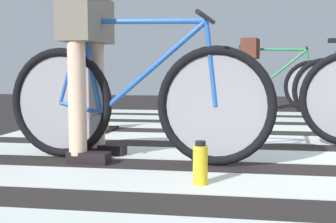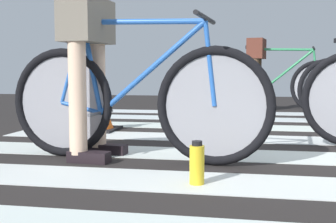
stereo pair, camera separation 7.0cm
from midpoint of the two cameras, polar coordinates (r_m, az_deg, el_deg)
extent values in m
cube|color=black|center=(3.13, 18.03, -5.52)|extent=(18.00, 14.00, 0.02)
cube|color=silver|center=(3.03, 20.52, -5.72)|extent=(5.20, 0.44, 0.00)
cube|color=silver|center=(3.74, 17.05, -3.57)|extent=(5.20, 0.44, 0.00)
cube|color=silver|center=(4.49, 15.74, -2.09)|extent=(5.20, 0.44, 0.00)
cube|color=silver|center=(5.24, 12.94, -1.00)|extent=(5.20, 0.44, 0.00)
cube|color=silver|center=(6.01, 14.67, -0.24)|extent=(5.20, 0.44, 0.00)
torus|color=black|center=(2.94, -14.52, 1.12)|extent=(0.72, 0.13, 0.72)
torus|color=black|center=(2.59, 5.47, 0.73)|extent=(0.72, 0.13, 0.72)
cylinder|color=gray|center=(2.94, -14.52, 1.12)|extent=(0.60, 0.07, 0.61)
cylinder|color=gray|center=(2.59, 5.47, 0.73)|extent=(0.60, 0.07, 0.61)
cylinder|color=#265BB2|center=(2.72, -4.24, 11.72)|extent=(0.80, 0.12, 0.05)
cylinder|color=#265BB2|center=(2.68, -2.98, 5.60)|extent=(0.70, 0.11, 0.59)
cylinder|color=#265BB2|center=(2.83, -10.74, 5.70)|extent=(0.16, 0.05, 0.59)
cylinder|color=#265BB2|center=(2.88, -12.08, 0.48)|extent=(0.29, 0.06, 0.09)
cylinder|color=#265BB2|center=(2.90, -13.26, 6.24)|extent=(0.19, 0.05, 0.53)
cylinder|color=#265BB2|center=(2.59, 4.87, 6.26)|extent=(0.09, 0.04, 0.50)
cube|color=black|center=(2.88, -11.95, 12.06)|extent=(0.25, 0.12, 0.05)
cylinder|color=black|center=(2.62, 4.25, 12.19)|extent=(0.08, 0.52, 0.03)
cylinder|color=#4C4C51|center=(2.82, -9.54, -0.18)|extent=(0.06, 0.34, 0.02)
cylinder|color=beige|center=(2.97, -10.06, 4.33)|extent=(0.11, 0.11, 0.93)
cylinder|color=beige|center=(2.72, -12.57, 4.20)|extent=(0.11, 0.11, 0.93)
cube|color=#6C6457|center=(2.86, -11.39, 11.64)|extent=(0.26, 0.43, 0.28)
cube|color=black|center=(2.99, -8.69, -4.95)|extent=(0.27, 0.13, 0.07)
cube|color=black|center=(2.74, -11.06, -5.92)|extent=(0.27, 0.13, 0.07)
torus|color=black|center=(5.23, 19.37, 2.74)|extent=(0.72, 0.13, 0.72)
cylinder|color=gray|center=(5.23, 19.37, 2.74)|extent=(0.60, 0.07, 0.61)
cylinder|color=black|center=(5.28, 20.82, 2.39)|extent=(0.29, 0.06, 0.09)
cylinder|color=black|center=(5.25, 20.29, 5.56)|extent=(0.19, 0.04, 0.53)
torus|color=black|center=(6.36, 8.64, 3.38)|extent=(0.72, 0.18, 0.72)
torus|color=black|center=(6.26, 17.88, 3.15)|extent=(0.72, 0.18, 0.72)
cylinder|color=gray|center=(6.36, 8.64, 3.38)|extent=(0.60, 0.11, 0.61)
cylinder|color=gray|center=(6.26, 17.88, 3.15)|extent=(0.60, 0.11, 0.61)
cylinder|color=#2D8552|center=(6.29, 13.78, 7.91)|extent=(0.80, 0.17, 0.05)
cylinder|color=#2D8552|center=(6.28, 14.27, 5.26)|extent=(0.70, 0.15, 0.59)
cylinder|color=#2D8552|center=(6.32, 10.64, 5.42)|extent=(0.16, 0.06, 0.59)
cylinder|color=#2D8552|center=(6.34, 9.88, 3.08)|extent=(0.29, 0.08, 0.09)
cylinder|color=#2D8552|center=(6.34, 9.38, 5.71)|extent=(0.19, 0.06, 0.53)
cylinder|color=#2D8552|center=(6.26, 17.67, 5.45)|extent=(0.09, 0.04, 0.50)
cube|color=black|center=(6.34, 10.14, 8.32)|extent=(0.25, 0.13, 0.05)
cylinder|color=black|center=(6.27, 17.46, 7.92)|extent=(0.12, 0.52, 0.03)
cylinder|color=#4C4C51|center=(6.32, 11.13, 2.78)|extent=(0.08, 0.34, 0.02)
cylinder|color=brown|center=(6.46, 10.54, 4.79)|extent=(0.11, 0.11, 0.93)
cylinder|color=brown|center=(6.19, 10.17, 4.78)|extent=(0.11, 0.11, 0.93)
cube|color=#55291E|center=(6.33, 10.41, 8.11)|extent=(0.29, 0.44, 0.28)
cube|color=black|center=(6.48, 11.08, 0.51)|extent=(0.27, 0.14, 0.07)
cube|color=black|center=(6.20, 10.73, 0.31)|extent=(0.27, 0.14, 0.07)
cylinder|color=yellow|center=(2.17, 3.32, -7.04)|extent=(0.07, 0.07, 0.20)
cylinder|color=black|center=(2.15, 3.34, -4.16)|extent=(0.05, 0.05, 0.02)
cube|color=black|center=(4.22, -10.61, -2.30)|extent=(0.44, 0.44, 0.02)
cone|color=#EA5B14|center=(4.20, -10.67, 0.97)|extent=(0.39, 0.39, 0.51)
cylinder|color=white|center=(4.20, -10.68, 1.32)|extent=(0.21, 0.21, 0.05)
camera|label=1|loc=(0.04, -81.09, 0.82)|focal=46.47mm
camera|label=2|loc=(0.04, 98.91, -0.82)|focal=46.47mm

